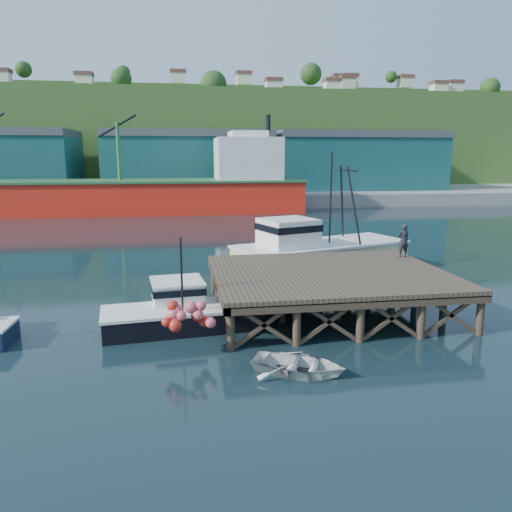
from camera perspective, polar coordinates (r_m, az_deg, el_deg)
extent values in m
plane|color=black|center=(25.87, -3.59, -6.72)|extent=(300.00, 300.00, 0.00)
cube|color=brown|center=(26.38, 8.34, -1.95)|extent=(12.00, 10.00, 0.25)
cube|color=#473828|center=(22.03, 12.07, -5.45)|extent=(12.00, 0.30, 0.35)
cylinder|color=#473828|center=(21.17, -2.93, -8.62)|extent=(0.36, 0.36, 2.60)
cylinder|color=#473828|center=(25.00, 24.22, -6.47)|extent=(0.36, 0.36, 2.60)
cylinder|color=#473828|center=(30.14, -4.85, -2.53)|extent=(0.36, 0.36, 2.60)
cylinder|color=#473828|center=(32.94, 15.35, -1.70)|extent=(0.36, 0.36, 2.60)
cube|color=gray|center=(94.77, -7.69, 7.07)|extent=(160.00, 40.00, 2.00)
cube|color=#185251|center=(89.52, -7.70, 10.35)|extent=(28.00, 16.00, 9.00)
cube|color=#185251|center=(95.13, 10.98, 10.30)|extent=(30.00, 16.00, 9.00)
cube|color=red|center=(73.36, -16.73, 6.39)|extent=(55.00, 9.50, 4.40)
cube|color=#26592D|center=(73.22, -16.83, 8.18)|extent=(55.50, 10.00, 0.30)
cube|color=silver|center=(73.20, -0.99, 11.01)|extent=(9.00, 9.00, 6.00)
cube|color=silver|center=(73.25, -0.99, 13.59)|extent=(5.00, 7.00, 1.20)
cylinder|color=black|center=(73.81, 1.39, 14.89)|extent=(0.70, 0.70, 2.50)
cube|color=#2D511E|center=(124.53, -8.18, 12.69)|extent=(220.00, 50.00, 22.00)
cube|color=black|center=(23.91, -8.55, -7.13)|extent=(7.37, 3.41, 0.99)
cube|color=silver|center=(23.75, -8.59, -5.95)|extent=(7.51, 3.47, 0.13)
cube|color=silver|center=(24.84, -8.98, -4.06)|extent=(2.61, 2.61, 0.99)
cube|color=black|center=(24.78, -9.00, -3.57)|extent=(2.76, 2.76, 0.33)
cylinder|color=black|center=(22.61, -8.50, -2.29)|extent=(0.10, 0.10, 3.50)
sphere|color=#D84F5B|center=(20.78, -9.20, -7.96)|extent=(0.46, 0.46, 0.46)
sphere|color=#D84F5B|center=(20.93, -6.50, -7.11)|extent=(0.46, 0.46, 0.46)
sphere|color=red|center=(20.33, -7.69, -7.05)|extent=(0.46, 0.46, 0.46)
cube|color=#EBE598|center=(34.96, 7.47, -0.32)|extent=(12.78, 7.91, 1.98)
cube|color=silver|center=(34.77, 7.52, 1.37)|extent=(13.06, 8.19, 0.16)
cube|color=silver|center=(33.94, 3.10, 2.80)|extent=(4.12, 3.99, 1.98)
cube|color=black|center=(33.88, 3.11, 3.54)|extent=(4.26, 4.13, 0.44)
cylinder|color=black|center=(34.54, 8.52, 6.15)|extent=(0.12, 0.12, 6.59)
imported|color=silver|center=(19.16, 4.88, -12.26)|extent=(4.33, 3.92, 0.74)
imported|color=black|center=(30.72, 16.48, 1.71)|extent=(0.76, 0.53, 1.98)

